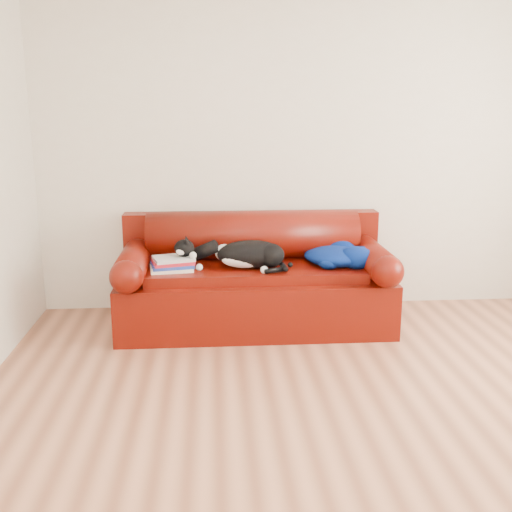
{
  "coord_description": "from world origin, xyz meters",
  "views": [
    {
      "loc": [
        -0.8,
        -3.02,
        1.69
      ],
      "look_at": [
        -0.48,
        1.35,
        0.6
      ],
      "focal_mm": 42.0,
      "sensor_mm": 36.0,
      "label": 1
    }
  ],
  "objects_px": {
    "sofa_base": "(255,296)",
    "blanket": "(338,255)",
    "cat": "(249,255)",
    "book_stack": "(172,264)"
  },
  "relations": [
    {
      "from": "cat",
      "to": "book_stack",
      "type": "bearing_deg",
      "value": -157.26
    },
    {
      "from": "sofa_base",
      "to": "blanket",
      "type": "height_order",
      "value": "blanket"
    },
    {
      "from": "book_stack",
      "to": "sofa_base",
      "type": "bearing_deg",
      "value": 10.77
    },
    {
      "from": "sofa_base",
      "to": "blanket",
      "type": "xyz_separation_m",
      "value": [
        0.64,
        -0.05,
        0.34
      ]
    },
    {
      "from": "sofa_base",
      "to": "cat",
      "type": "bearing_deg",
      "value": -116.05
    },
    {
      "from": "book_stack",
      "to": "blanket",
      "type": "relative_size",
      "value": 0.6
    },
    {
      "from": "cat",
      "to": "blanket",
      "type": "xyz_separation_m",
      "value": [
        0.69,
        0.05,
        -0.03
      ]
    },
    {
      "from": "sofa_base",
      "to": "book_stack",
      "type": "distance_m",
      "value": 0.71
    },
    {
      "from": "book_stack",
      "to": "blanket",
      "type": "distance_m",
      "value": 1.27
    },
    {
      "from": "blanket",
      "to": "book_stack",
      "type": "bearing_deg",
      "value": -177.07
    }
  ]
}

